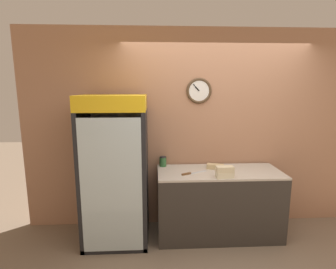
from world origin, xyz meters
The scene contains 8 objects.
wall_back centered at (0.00, 1.24, 1.35)m, with size 5.20×0.09×2.70m.
prep_counter centered at (0.00, 0.87, 0.44)m, with size 1.58×0.64×0.87m.
beverage_cooler centered at (-1.32, 0.88, 1.01)m, with size 0.78×0.71×1.84m.
sandwich_stack_bottom centered at (0.00, 0.62, 0.91)m, with size 0.21×0.11×0.07m.
sandwich_stack_middle centered at (0.00, 0.62, 0.98)m, with size 0.21×0.10×0.07m.
sandwich_flat_left centered at (-0.03, 0.96, 0.90)m, with size 0.24×0.17×0.06m.
chefs_knife centered at (-0.38, 0.78, 0.88)m, with size 0.34×0.20×0.02m.
condiment_jar centered at (-0.72, 1.12, 0.94)m, with size 0.09×0.09×0.13m.
Camera 1 is at (-0.83, -2.31, 1.94)m, focal length 28.00 mm.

